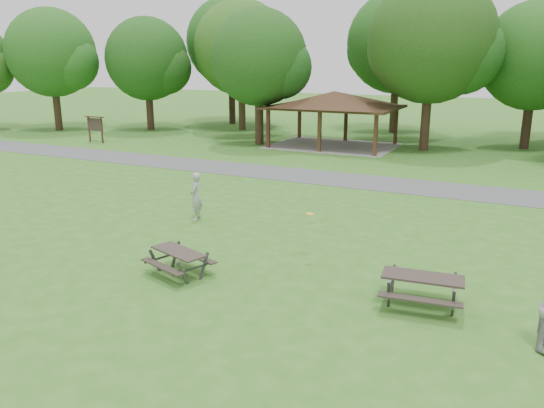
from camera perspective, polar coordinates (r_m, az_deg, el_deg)
The scene contains 16 objects.
ground at distance 14.81m, azimuth -10.41°, elevation -8.10°, with size 160.00×160.00×0.00m, color #326B1E.
asphalt_path at distance 26.82m, azimuth 7.45°, elevation 2.64°, with size 120.00×3.20×0.02m, color #4D4D4F.
pavilion at distance 37.04m, azimuth 6.71°, elevation 10.90°, with size 8.60×7.01×3.76m.
notice_board at distance 40.62m, azimuth -18.50°, elevation 8.12°, with size 1.60×0.30×1.88m.
tree_row_a at distance 48.86m, azimuth -22.52°, elevation 14.55°, with size 7.56×7.20×9.97m.
tree_row_b at distance 46.62m, azimuth -13.19°, elevation 14.69°, with size 7.14×6.80×9.28m.
tree_row_c at distance 45.62m, azimuth -3.21°, elevation 16.15°, with size 8.19×7.80×10.67m.
tree_row_d at distance 37.53m, azimuth -1.29°, elevation 15.19°, with size 6.93×6.60×9.27m.
tree_row_e at distance 36.42m, azimuth 16.93°, elevation 16.16°, with size 8.40×8.00×11.02m.
tree_row_f at distance 39.38m, azimuth 26.55°, elevation 13.76°, with size 7.35×7.00×9.55m.
tree_deep_a at distance 50.15m, azimuth -4.32°, elevation 16.72°, with size 8.40×8.00×11.38m.
tree_deep_b at distance 45.05m, azimuth 13.49°, elevation 16.23°, with size 8.40×8.00×11.13m.
picnic_table_middle at distance 14.95m, azimuth -10.00°, elevation -5.59°, with size 2.05×1.83×0.74m.
picnic_table_far at distance 13.38m, azimuth 15.87°, elevation -8.21°, with size 2.07×1.73×0.83m.
frisbee_in_flight at distance 15.54m, azimuth 4.10°, elevation -1.06°, with size 0.28×0.28×0.02m.
frisbee_thrower at distance 19.94m, azimuth -8.19°, elevation 0.83°, with size 0.65×0.43×1.79m, color #A2A3A5.
Camera 1 is at (8.23, -10.86, 5.80)m, focal length 35.00 mm.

